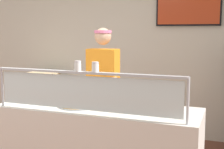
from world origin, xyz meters
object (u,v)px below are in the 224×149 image
Objects in this scene: pepper_flake_shaker at (95,68)px; parmesan_shaker at (78,67)px; pizza_server at (73,103)px; pizza_tray at (78,105)px; pizza_box_stack at (41,76)px; worker_figure at (103,88)px.

parmesan_shaker is at bearing -180.00° from pepper_flake_shaker.
pizza_server is 0.50m from parmesan_shaker.
pizza_server is at bearing -157.31° from pizza_tray.
pizza_box_stack is (-1.61, 1.74, -0.02)m from pizza_tray.
pizza_server is (-0.05, -0.02, 0.02)m from pizza_tray.
pizza_box_stack is at bearing 133.63° from pizza_server.
pepper_flake_shaker reaches higher than pizza_tray.
pepper_flake_shaker is 0.18× the size of pizza_box_stack.
pizza_box_stack is at bearing 148.43° from worker_figure.
pizza_tray is 4.44× the size of pepper_flake_shaker.
pizza_tray is 0.78m from worker_figure.
pepper_flake_shaker is 1.17m from worker_figure.
worker_figure is (-0.18, 1.04, -0.39)m from parmesan_shaker.
pizza_tray is 0.24× the size of worker_figure.
worker_figure reaches higher than pepper_flake_shaker.
worker_figure is 3.46× the size of pizza_box_stack.
parmesan_shaker is 0.19× the size of pizza_box_stack.
pizza_server is 0.59m from pepper_flake_shaker.
pizza_server is 0.80m from worker_figure.
worker_figure is at bearing 108.77° from pepper_flake_shaker.
pepper_flake_shaker reaches higher than pizza_server.
worker_figure reaches higher than pizza_server.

